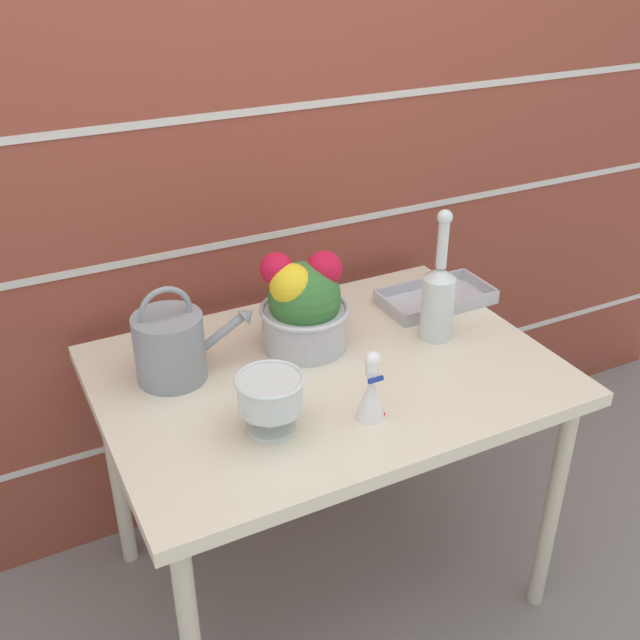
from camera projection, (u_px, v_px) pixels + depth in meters
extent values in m
plane|color=gray|center=(326.00, 577.00, 2.23)|extent=(12.00, 12.00, 0.00)
cube|color=brown|center=(246.00, 174.00, 2.09)|extent=(3.60, 0.08, 2.20)
cube|color=beige|center=(262.00, 404.00, 2.43)|extent=(3.53, 0.00, 0.02)
cube|color=beige|center=(254.00, 239.00, 2.14)|extent=(3.53, 0.00, 0.02)
cube|color=beige|center=(248.00, 112.00, 1.97)|extent=(3.53, 0.00, 0.02)
cube|color=beige|center=(327.00, 375.00, 1.88)|extent=(1.12, 0.81, 0.04)
cylinder|color=beige|center=(552.00, 507.00, 1.99)|extent=(0.04, 0.04, 0.70)
cylinder|color=beige|center=(116.00, 468.00, 2.13)|extent=(0.04, 0.04, 0.70)
cylinder|color=beige|center=(411.00, 380.00, 2.53)|extent=(0.04, 0.04, 0.70)
cylinder|color=gray|center=(170.00, 348.00, 1.80)|extent=(0.17, 0.17, 0.17)
cylinder|color=gray|center=(223.00, 332.00, 1.85)|extent=(0.14, 0.02, 0.09)
cone|color=gray|center=(248.00, 314.00, 1.86)|extent=(0.05, 0.05, 0.06)
torus|color=gray|center=(166.00, 311.00, 1.75)|extent=(0.13, 0.01, 0.13)
cylinder|color=silver|center=(271.00, 427.00, 1.66)|extent=(0.11, 0.11, 0.01)
cylinder|color=silver|center=(271.00, 416.00, 1.64)|extent=(0.04, 0.04, 0.05)
sphere|color=silver|center=(271.00, 415.00, 1.64)|extent=(0.05, 0.05, 0.05)
cylinder|color=silver|center=(270.00, 393.00, 1.61)|extent=(0.14, 0.14, 0.07)
torus|color=silver|center=(270.00, 379.00, 1.59)|extent=(0.15, 0.15, 0.01)
cylinder|color=#BCBCC1|center=(304.00, 328.00, 1.95)|extent=(0.22, 0.22, 0.11)
torus|color=#BCBCC1|center=(304.00, 310.00, 1.92)|extent=(0.24, 0.24, 0.01)
sphere|color=#387033|center=(304.00, 298.00, 1.91)|extent=(0.19, 0.19, 0.19)
sphere|color=yellow|center=(291.00, 285.00, 1.86)|extent=(0.11, 0.11, 0.11)
sphere|color=red|center=(277.00, 269.00, 1.86)|extent=(0.08, 0.08, 0.08)
sphere|color=red|center=(324.00, 269.00, 1.89)|extent=(0.09, 0.09, 0.09)
cylinder|color=silver|center=(437.00, 308.00, 1.97)|extent=(0.09, 0.09, 0.17)
cone|color=silver|center=(440.00, 273.00, 1.92)|extent=(0.09, 0.09, 0.03)
cylinder|color=silver|center=(443.00, 245.00, 1.89)|extent=(0.03, 0.03, 0.12)
sphere|color=silver|center=(445.00, 217.00, 1.85)|extent=(0.04, 0.04, 0.04)
cone|color=white|center=(371.00, 396.00, 1.67)|extent=(0.07, 0.07, 0.11)
cylinder|color=white|center=(372.00, 367.00, 1.63)|extent=(0.03, 0.03, 0.04)
sphere|color=white|center=(372.00, 359.00, 1.62)|extent=(0.04, 0.04, 0.04)
cube|color=#193399|center=(376.00, 380.00, 1.63)|extent=(0.04, 0.01, 0.01)
cube|color=#B7B7BC|center=(436.00, 301.00, 2.18)|extent=(0.32, 0.17, 0.01)
cube|color=#B7B7BC|center=(453.00, 309.00, 2.11)|extent=(0.32, 0.01, 0.04)
cube|color=#B7B7BC|center=(420.00, 285.00, 2.24)|extent=(0.32, 0.01, 0.04)
cube|color=#B7B7BC|center=(389.00, 308.00, 2.11)|extent=(0.01, 0.17, 0.04)
cube|color=#B7B7BC|center=(480.00, 285.00, 2.24)|extent=(0.01, 0.17, 0.04)
sphere|color=red|center=(383.00, 414.00, 1.70)|extent=(0.01, 0.01, 0.01)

